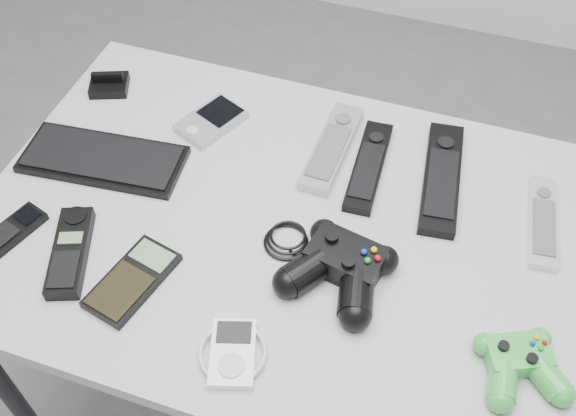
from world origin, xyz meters
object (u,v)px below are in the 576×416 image
(pda_keyboard, at_px, (103,159))
(controller_black, at_px, (341,265))
(remote_silver_a, at_px, (332,147))
(calculator, at_px, (132,280))
(controller_green, at_px, (521,363))
(mp3_player, at_px, (233,353))
(desk, at_px, (302,252))
(remote_black_a, at_px, (369,166))
(remote_black_b, at_px, (442,177))
(remote_silver_b, at_px, (543,221))
(pda, at_px, (211,120))
(cordless_handset, at_px, (70,252))
(mobile_phone, at_px, (14,229))

(pda_keyboard, distance_m, controller_black, 0.48)
(remote_silver_a, relative_size, calculator, 1.45)
(calculator, distance_m, controller_green, 0.58)
(mp3_player, bearing_deg, desk, 67.10)
(remote_black_a, bearing_deg, remote_silver_a, 159.96)
(remote_black_b, distance_m, controller_green, 0.36)
(pda_keyboard, xyz_separation_m, calculator, (0.17, -0.21, -0.00))
(pda_keyboard, xyz_separation_m, remote_black_a, (0.45, 0.13, 0.00))
(pda_keyboard, distance_m, remote_silver_a, 0.41)
(controller_green, bearing_deg, remote_silver_b, 63.58)
(remote_black_b, bearing_deg, pda_keyboard, -172.02)
(calculator, relative_size, mp3_player, 1.45)
(pda_keyboard, relative_size, remote_black_a, 1.35)
(remote_black_a, bearing_deg, pda, 173.55)
(remote_silver_a, xyz_separation_m, controller_green, (0.37, -0.33, 0.01))
(controller_green, bearing_deg, cordless_handset, 157.71)
(calculator, xyz_separation_m, mp3_player, (0.19, -0.07, 0.00))
(controller_green, bearing_deg, controller_black, 140.71)
(desk, bearing_deg, pda_keyboard, 175.57)
(desk, bearing_deg, remote_black_a, 67.36)
(remote_silver_a, bearing_deg, mp3_player, -90.70)
(desk, distance_m, remote_silver_b, 0.40)
(remote_black_a, height_order, mobile_phone, remote_black_a)
(remote_black_a, height_order, controller_black, controller_black)
(pda_keyboard, bearing_deg, remote_silver_a, 16.88)
(mobile_phone, height_order, controller_green, controller_green)
(remote_silver_b, distance_m, mp3_player, 0.55)
(remote_silver_b, bearing_deg, remote_silver_a, 166.74)
(remote_silver_a, xyz_separation_m, mobile_phone, (-0.44, -0.34, -0.00))
(remote_black_a, xyz_separation_m, remote_silver_b, (0.30, -0.03, -0.00))
(remote_black_b, bearing_deg, pda, 173.03)
(remote_silver_b, bearing_deg, mp3_player, -141.14)
(remote_silver_b, bearing_deg, cordless_handset, -161.93)
(desk, relative_size, mobile_phone, 10.55)
(remote_silver_a, relative_size, cordless_handset, 1.32)
(calculator, bearing_deg, mp3_player, -5.69)
(remote_silver_a, bearing_deg, controller_green, -40.04)
(mp3_player, bearing_deg, pda_keyboard, 124.62)
(controller_green, bearing_deg, desk, 133.97)
(remote_silver_b, bearing_deg, controller_green, -97.19)
(cordless_handset, distance_m, controller_green, 0.69)
(pda, xyz_separation_m, remote_black_b, (0.44, -0.01, 0.00))
(mobile_phone, xyz_separation_m, calculator, (0.23, -0.03, -0.00))
(cordless_handset, bearing_deg, mp3_player, -35.45)
(cordless_handset, height_order, controller_green, controller_green)
(remote_silver_a, height_order, mobile_phone, remote_silver_a)
(pda_keyboard, height_order, remote_black_b, remote_black_b)
(remote_silver_a, relative_size, controller_green, 1.70)
(remote_black_a, relative_size, mp3_player, 2.04)
(desk, xyz_separation_m, controller_green, (0.36, -0.14, 0.08))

